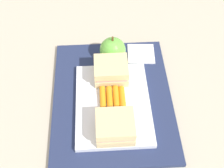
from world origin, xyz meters
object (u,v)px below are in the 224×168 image
at_px(carrot_sticks_bundle, 113,101).
at_px(sandwich_half_left, 115,127).
at_px(sandwich_half_right, 111,70).
at_px(apple, 113,50).
at_px(paper_napkin, 141,54).
at_px(food_tray, 113,104).

bearing_deg(carrot_sticks_bundle, sandwich_half_left, -179.82).
bearing_deg(sandwich_half_right, carrot_sticks_bundle, 179.83).
relative_size(sandwich_half_left, apple, 1.03).
height_order(sandwich_half_right, paper_napkin, sandwich_half_right).
distance_m(sandwich_half_left, carrot_sticks_bundle, 0.08).
height_order(food_tray, carrot_sticks_bundle, carrot_sticks_bundle).
bearing_deg(paper_napkin, carrot_sticks_bundle, 152.29).
relative_size(sandwich_half_left, paper_napkin, 1.14).
bearing_deg(apple, sandwich_half_right, 173.42).
height_order(carrot_sticks_bundle, paper_napkin, carrot_sticks_bundle).
bearing_deg(carrot_sticks_bundle, food_tray, -15.13).
height_order(sandwich_half_left, apple, apple).
relative_size(food_tray, sandwich_half_right, 2.88).
bearing_deg(sandwich_half_left, food_tray, 0.00).
height_order(food_tray, sandwich_half_right, sandwich_half_right).
bearing_deg(sandwich_half_left, paper_napkin, -19.49).
height_order(sandwich_half_left, sandwich_half_right, same).
relative_size(sandwich_half_left, carrot_sticks_bundle, 1.04).
bearing_deg(carrot_sticks_bundle, sandwich_half_right, -0.17).
distance_m(food_tray, sandwich_half_right, 0.08).
bearing_deg(sandwich_half_left, apple, -2.02).
height_order(food_tray, apple, apple).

